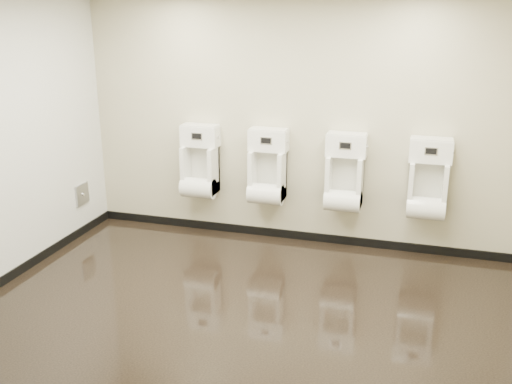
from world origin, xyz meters
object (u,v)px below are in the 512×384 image
urinal_0 (200,167)px  urinal_1 (267,172)px  urinal_2 (344,178)px  urinal_3 (428,185)px  access_panel (82,194)px

urinal_0 → urinal_1: bearing=0.0°
urinal_0 → urinal_2: size_ratio=1.00×
urinal_3 → urinal_1: bearing=180.0°
access_panel → urinal_0: size_ratio=0.29×
urinal_2 → urinal_3: size_ratio=1.00×
urinal_0 → urinal_3: size_ratio=1.00×
urinal_3 → urinal_2: bearing=180.0°
access_panel → urinal_3: (3.99, 0.40, 0.35)m
access_panel → urinal_3: 4.03m
urinal_1 → urinal_2: 0.89m
urinal_1 → urinal_2: size_ratio=1.00×
access_panel → urinal_0: bearing=16.1°
access_panel → urinal_2: size_ratio=0.29×
access_panel → urinal_0: (1.38, 0.40, 0.35)m
urinal_2 → access_panel: bearing=-172.7°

